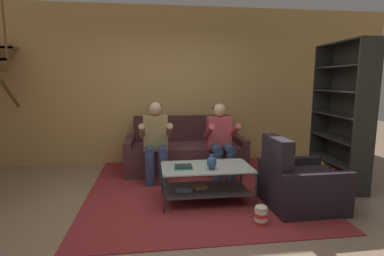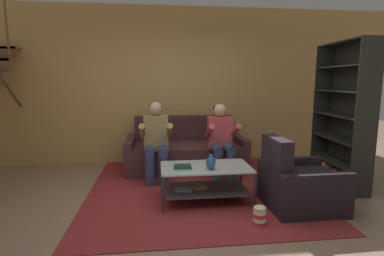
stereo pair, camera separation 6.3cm
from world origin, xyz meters
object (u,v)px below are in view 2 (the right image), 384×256
bookshelf (342,129)px  popcorn_tub (260,215)px  vase (211,162)px  coffee_table (205,178)px  person_seated_right (221,138)px  book_stack (183,167)px  couch (186,152)px  person_seated_left (156,138)px  armchair (299,185)px

bookshelf → popcorn_tub: 2.14m
bookshelf → popcorn_tub: bearing=-145.1°
vase → coffee_table: bearing=111.0°
person_seated_right → coffee_table: size_ratio=1.04×
person_seated_right → book_stack: person_seated_right is taller
coffee_table → couch: bearing=94.1°
couch → person_seated_left: size_ratio=1.67×
person_seated_left → person_seated_right: (1.03, -0.00, -0.02)m
person_seated_left → armchair: size_ratio=1.38×
couch → person_seated_right: (0.51, -0.56, 0.36)m
book_stack → popcorn_tub: bearing=-40.6°
person_seated_right → book_stack: 1.22m
person_seated_right → book_stack: bearing=-125.7°
armchair → bookshelf: bearing=36.7°
person_seated_left → armchair: bearing=-36.1°
couch → vase: couch is taller
person_seated_left → vase: bearing=-57.8°
couch → coffee_table: 1.49m
armchair → person_seated_right: bearing=119.2°
person_seated_left → bookshelf: (2.76, -0.50, 0.17)m
vase → book_stack: vase is taller
person_seated_right → bookshelf: bookshelf is taller
bookshelf → armchair: bookshelf is taller
vase → person_seated_right: bearing=71.4°
popcorn_tub → person_seated_left: bearing=123.8°
armchair → book_stack: bearing=168.7°
book_stack → coffee_table: bearing=9.2°
vase → bookshelf: bookshelf is taller
person_seated_left → coffee_table: bearing=-56.4°
coffee_table → vase: size_ratio=6.19×
person_seated_left → vase: (0.67, -1.06, -0.12)m
book_stack → popcorn_tub: 1.09m
person_seated_right → armchair: size_ratio=1.34×
person_seated_left → popcorn_tub: person_seated_left is taller
book_stack → bookshelf: (2.43, 0.48, 0.36)m
vase → book_stack: size_ratio=0.79×
popcorn_tub → coffee_table: bearing=124.0°
vase → book_stack: 0.36m
popcorn_tub → armchair: bearing=31.7°
couch → vase: bearing=-84.5°
vase → armchair: 1.11m
bookshelf → armchair: 1.40m
armchair → person_seated_left: bearing=143.9°
person_seated_left → vase: 1.26m
coffee_table → person_seated_right: bearing=66.4°
couch → bookshelf: bookshelf is taller
coffee_table → vase: vase is taller
book_stack → person_seated_right: bearing=54.3°
coffee_table → book_stack: size_ratio=4.89×
person_seated_right → book_stack: (-0.70, -0.98, -0.17)m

